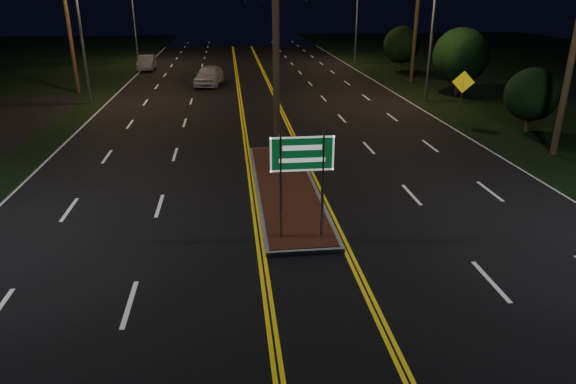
{
  "coord_description": "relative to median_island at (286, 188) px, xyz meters",
  "views": [
    {
      "loc": [
        -1.94,
        -10.69,
        6.92
      ],
      "look_at": [
        -0.49,
        1.98,
        1.9
      ],
      "focal_mm": 32.0,
      "sensor_mm": 36.0,
      "label": 1
    }
  ],
  "objects": [
    {
      "name": "streetlight_left_mid",
      "position": [
        -10.61,
        17.0,
        5.57
      ],
      "size": [
        1.91,
        0.44,
        9.0
      ],
      "color": "gray",
      "rests_on": "ground"
    },
    {
      "name": "car_far",
      "position": [
        -9.5,
        32.38,
        0.68
      ],
      "size": [
        2.07,
        4.65,
        1.54
      ],
      "primitive_type": "imported",
      "rotation": [
        0.0,
        0.0,
        0.02
      ],
      "color": "silver",
      "rests_on": "ground"
    },
    {
      "name": "shrub_near",
      "position": [
        13.5,
        7.0,
        1.86
      ],
      "size": [
        2.7,
        2.7,
        3.3
      ],
      "color": "#382819",
      "rests_on": "ground"
    },
    {
      "name": "median_island",
      "position": [
        0.0,
        0.0,
        0.0
      ],
      "size": [
        2.25,
        10.25,
        0.17
      ],
      "color": "gray",
      "rests_on": "ground"
    },
    {
      "name": "streetlight_right_far",
      "position": [
        10.61,
        35.0,
        5.57
      ],
      "size": [
        1.91,
        0.44,
        9.0
      ],
      "color": "gray",
      "rests_on": "ground"
    },
    {
      "name": "highway_sign",
      "position": [
        0.0,
        -4.2,
        2.32
      ],
      "size": [
        1.8,
        0.08,
        3.2
      ],
      "color": "gray",
      "rests_on": "ground"
    },
    {
      "name": "shrub_mid",
      "position": [
        14.0,
        17.0,
        2.64
      ],
      "size": [
        3.78,
        3.78,
        4.62
      ],
      "color": "#382819",
      "rests_on": "ground"
    },
    {
      "name": "car_near",
      "position": [
        -3.47,
        23.22,
        0.81
      ],
      "size": [
        3.1,
        5.64,
        1.78
      ],
      "primitive_type": "imported",
      "rotation": [
        0.0,
        0.0,
        -0.16
      ],
      "color": "white",
      "rests_on": "ground"
    },
    {
      "name": "warning_sign",
      "position": [
        10.8,
        9.29,
        1.81
      ],
      "size": [
        1.16,
        0.36,
        2.86
      ],
      "rotation": [
        0.0,
        0.0,
        -0.28
      ],
      "color": "gray",
      "rests_on": "ground"
    },
    {
      "name": "streetlight_right_mid",
      "position": [
        10.61,
        15.0,
        5.57
      ],
      "size": [
        1.91,
        0.44,
        9.0
      ],
      "color": "gray",
      "rests_on": "ground"
    },
    {
      "name": "streetlight_left_far",
      "position": [
        -10.61,
        37.0,
        5.57
      ],
      "size": [
        1.91,
        0.44,
        9.0
      ],
      "color": "gray",
      "rests_on": "ground"
    },
    {
      "name": "ground",
      "position": [
        0.0,
        -7.0,
        -0.08
      ],
      "size": [
        120.0,
        120.0,
        0.0
      ],
      "primitive_type": "plane",
      "color": "black",
      "rests_on": "ground"
    },
    {
      "name": "shrub_far",
      "position": [
        13.8,
        29.0,
        2.25
      ],
      "size": [
        3.24,
        3.24,
        3.96
      ],
      "color": "#382819",
      "rests_on": "ground"
    }
  ]
}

